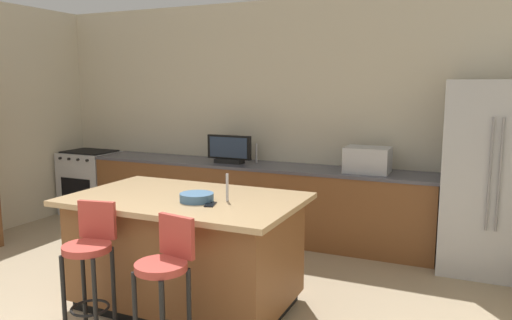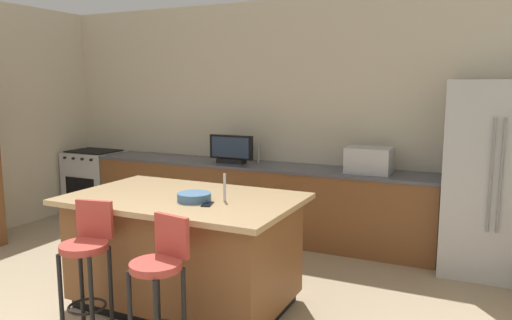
{
  "view_description": "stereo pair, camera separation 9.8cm",
  "coord_description": "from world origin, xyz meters",
  "px_view_note": "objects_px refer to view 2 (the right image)",
  "views": [
    {
      "loc": [
        2.36,
        -1.68,
        1.85
      ],
      "look_at": [
        0.42,
        2.66,
        1.11
      ],
      "focal_mm": 34.23,
      "sensor_mm": 36.0,
      "label": 1
    },
    {
      "loc": [
        2.45,
        -1.64,
        1.85
      ],
      "look_at": [
        0.42,
        2.66,
        1.11
      ],
      "focal_mm": 34.23,
      "sensor_mm": 36.0,
      "label": 2
    }
  ],
  "objects_px": {
    "bar_stool_right": "(160,278)",
    "fruit_bowl": "(194,197)",
    "cell_phone": "(208,204)",
    "microwave": "(369,160)",
    "range_oven": "(95,182)",
    "bar_stool_left": "(87,258)",
    "kitchen_island": "(185,250)",
    "refrigerator": "(495,178)",
    "tv_monitor": "(231,150)"
  },
  "relations": [
    {
      "from": "microwave",
      "to": "bar_stool_right",
      "type": "xyz_separation_m",
      "value": [
        -0.73,
        -2.82,
        -0.43
      ]
    },
    {
      "from": "range_oven",
      "to": "bar_stool_left",
      "type": "relative_size",
      "value": 0.9
    },
    {
      "from": "bar_stool_right",
      "to": "cell_phone",
      "type": "distance_m",
      "value": 0.74
    },
    {
      "from": "refrigerator",
      "to": "fruit_bowl",
      "type": "relative_size",
      "value": 7.08
    },
    {
      "from": "kitchen_island",
      "to": "tv_monitor",
      "type": "xyz_separation_m",
      "value": [
        -0.6,
        1.95,
        0.57
      ]
    },
    {
      "from": "refrigerator",
      "to": "tv_monitor",
      "type": "distance_m",
      "value": 2.93
    },
    {
      "from": "refrigerator",
      "to": "bar_stool_left",
      "type": "height_order",
      "value": "refrigerator"
    },
    {
      "from": "bar_stool_right",
      "to": "fruit_bowl",
      "type": "xyz_separation_m",
      "value": [
        -0.18,
        0.71,
        0.37
      ]
    },
    {
      "from": "bar_stool_left",
      "to": "microwave",
      "type": "bearing_deg",
      "value": 52.37
    },
    {
      "from": "tv_monitor",
      "to": "bar_stool_right",
      "type": "xyz_separation_m",
      "value": [
        0.96,
        -2.77,
        -0.45
      ]
    },
    {
      "from": "bar_stool_right",
      "to": "microwave",
      "type": "bearing_deg",
      "value": 85.67
    },
    {
      "from": "cell_phone",
      "to": "bar_stool_left",
      "type": "bearing_deg",
      "value": -154.15
    },
    {
      "from": "refrigerator",
      "to": "bar_stool_right",
      "type": "bearing_deg",
      "value": -125.83
    },
    {
      "from": "refrigerator",
      "to": "range_oven",
      "type": "height_order",
      "value": "refrigerator"
    },
    {
      "from": "kitchen_island",
      "to": "cell_phone",
      "type": "relative_size",
      "value": 12.56
    },
    {
      "from": "range_oven",
      "to": "bar_stool_left",
      "type": "bearing_deg",
      "value": -47.28
    },
    {
      "from": "bar_stool_left",
      "to": "bar_stool_right",
      "type": "bearing_deg",
      "value": -14.96
    },
    {
      "from": "tv_monitor",
      "to": "bar_stool_left",
      "type": "distance_m",
      "value": 2.77
    },
    {
      "from": "range_oven",
      "to": "cell_phone",
      "type": "height_order",
      "value": "cell_phone"
    },
    {
      "from": "bar_stool_left",
      "to": "fruit_bowl",
      "type": "distance_m",
      "value": 0.9
    },
    {
      "from": "kitchen_island",
      "to": "bar_stool_right",
      "type": "relative_size",
      "value": 1.89
    },
    {
      "from": "refrigerator",
      "to": "bar_stool_right",
      "type": "xyz_separation_m",
      "value": [
        -1.97,
        -2.73,
        -0.35
      ]
    },
    {
      "from": "bar_stool_left",
      "to": "cell_phone",
      "type": "bearing_deg",
      "value": 31.94
    },
    {
      "from": "range_oven",
      "to": "tv_monitor",
      "type": "relative_size",
      "value": 1.58
    },
    {
      "from": "refrigerator",
      "to": "bar_stool_right",
      "type": "relative_size",
      "value": 1.9
    },
    {
      "from": "kitchen_island",
      "to": "refrigerator",
      "type": "relative_size",
      "value": 0.99
    },
    {
      "from": "tv_monitor",
      "to": "bar_stool_right",
      "type": "height_order",
      "value": "tv_monitor"
    },
    {
      "from": "refrigerator",
      "to": "tv_monitor",
      "type": "bearing_deg",
      "value": 179.27
    },
    {
      "from": "microwave",
      "to": "bar_stool_left",
      "type": "relative_size",
      "value": 0.47
    },
    {
      "from": "microwave",
      "to": "fruit_bowl",
      "type": "height_order",
      "value": "microwave"
    },
    {
      "from": "cell_phone",
      "to": "bar_stool_right",
      "type": "bearing_deg",
      "value": -104.71
    },
    {
      "from": "bar_stool_right",
      "to": "bar_stool_left",
      "type": "bearing_deg",
      "value": -174.07
    },
    {
      "from": "bar_stool_right",
      "to": "fruit_bowl",
      "type": "distance_m",
      "value": 0.82
    },
    {
      "from": "kitchen_island",
      "to": "bar_stool_right",
      "type": "height_order",
      "value": "bar_stool_right"
    },
    {
      "from": "microwave",
      "to": "fruit_bowl",
      "type": "distance_m",
      "value": 2.3
    },
    {
      "from": "bar_stool_left",
      "to": "bar_stool_right",
      "type": "distance_m",
      "value": 0.68
    },
    {
      "from": "refrigerator",
      "to": "microwave",
      "type": "distance_m",
      "value": 1.25
    },
    {
      "from": "fruit_bowl",
      "to": "refrigerator",
      "type": "bearing_deg",
      "value": 43.16
    },
    {
      "from": "fruit_bowl",
      "to": "kitchen_island",
      "type": "bearing_deg",
      "value": 148.97
    },
    {
      "from": "range_oven",
      "to": "bar_stool_right",
      "type": "xyz_separation_m",
      "value": [
        3.23,
        -2.82,
        0.15
      ]
    },
    {
      "from": "range_oven",
      "to": "fruit_bowl",
      "type": "height_order",
      "value": "fruit_bowl"
    },
    {
      "from": "microwave",
      "to": "bar_stool_right",
      "type": "height_order",
      "value": "microwave"
    },
    {
      "from": "refrigerator",
      "to": "bar_stool_right",
      "type": "distance_m",
      "value": 3.39
    },
    {
      "from": "refrigerator",
      "to": "bar_stool_left",
      "type": "bearing_deg",
      "value": -134.65
    },
    {
      "from": "kitchen_island",
      "to": "bar_stool_left",
      "type": "xyz_separation_m",
      "value": [
        -0.33,
        -0.76,
        0.13
      ]
    },
    {
      "from": "refrigerator",
      "to": "cell_phone",
      "type": "bearing_deg",
      "value": -133.83
    },
    {
      "from": "range_oven",
      "to": "bar_stool_right",
      "type": "bearing_deg",
      "value": -41.08
    },
    {
      "from": "bar_stool_left",
      "to": "range_oven",
      "type": "bearing_deg",
      "value": 121.97
    },
    {
      "from": "range_oven",
      "to": "cell_phone",
      "type": "relative_size",
      "value": 6.08
    },
    {
      "from": "kitchen_island",
      "to": "bar_stool_left",
      "type": "relative_size",
      "value": 1.86
    }
  ]
}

